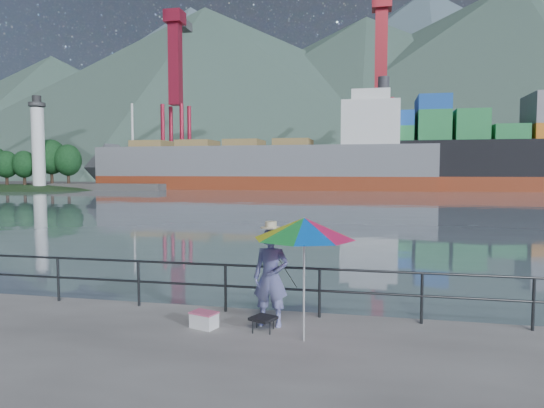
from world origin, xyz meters
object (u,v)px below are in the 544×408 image
at_px(fisherman, 271,278).
at_px(bulk_carrier, 273,164).
at_px(beach_umbrella, 304,228).
at_px(cooler_bag, 204,321).

bearing_deg(fisherman, bulk_carrier, 103.20).
xyz_separation_m(beach_umbrella, cooler_bag, (-1.96, 0.32, -1.86)).
bearing_deg(beach_umbrella, cooler_bag, 170.69).
xyz_separation_m(fisherman, bulk_carrier, (-15.01, 72.13, 3.11)).
xyz_separation_m(cooler_bag, bulk_carrier, (-13.79, 72.52, 3.91)).
height_order(beach_umbrella, cooler_bag, beach_umbrella).
distance_m(beach_umbrella, cooler_bag, 2.72).
relative_size(fisherman, cooler_bag, 3.94).
relative_size(beach_umbrella, bulk_carrier, 0.04).
bearing_deg(beach_umbrella, fisherman, 136.07).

